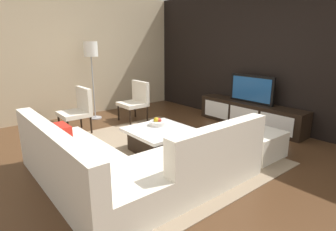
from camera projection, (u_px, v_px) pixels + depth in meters
The scene contains 13 objects.
ground_plane at pixel (159, 155), 4.33m from camera, with size 14.00×14.00×0.00m, color #4C301C.
feature_wall_back at pixel (263, 58), 5.63m from camera, with size 6.40×0.12×2.80m, color black.
side_wall_left at pixel (82, 56), 6.47m from camera, with size 0.12×5.20×2.80m, color #C6B28E.
area_rug at pixel (155, 152), 4.41m from camera, with size 3.36×2.76×0.01m, color gray.
media_console at pixel (250, 114), 5.74m from camera, with size 2.34×0.45×0.50m.
television at pixel (252, 89), 5.60m from camera, with size 0.99×0.06×0.57m.
sectional_couch at pixel (128, 165), 3.34m from camera, with size 2.39×2.36×0.82m.
coffee_table at pixel (160, 139), 4.42m from camera, with size 0.95×0.93×0.38m.
accent_chair_near at pixel (79, 108), 5.29m from camera, with size 0.57×0.52×0.87m.
floor_lamp at pixel (91, 55), 6.00m from camera, with size 0.30×0.30×1.72m.
ottoman at pixel (256, 143), 4.26m from camera, with size 0.70×0.70×0.40m, color silver.
fruit_bowl at pixel (158, 122), 4.55m from camera, with size 0.28×0.28×0.14m.
accent_chair_far at pixel (136, 99), 6.11m from camera, with size 0.57×0.52×0.87m.
Camera 1 is at (3.19, -2.45, 1.73)m, focal length 29.45 mm.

